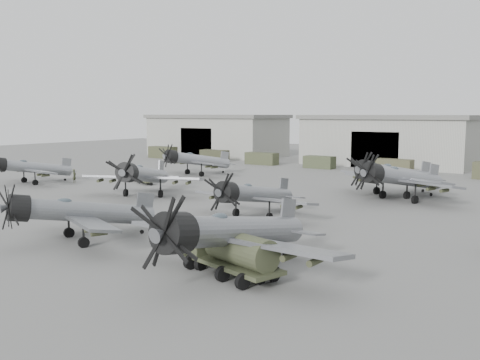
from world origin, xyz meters
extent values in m
plane|color=#595957|center=(0.00, 0.00, 0.00)|extent=(220.00, 220.00, 0.00)
cube|color=#AFAFA4|center=(-38.00, 62.00, 4.00)|extent=(28.00, 14.00, 8.00)
cube|color=slate|center=(-38.00, 62.00, 8.35)|extent=(29.00, 14.80, 0.70)
cube|color=black|center=(-38.00, 55.20, 3.00)|extent=(8.12, 0.40, 6.00)
cube|color=#AFAFA4|center=(0.00, 62.00, 4.00)|extent=(28.00, 14.00, 8.00)
cube|color=slate|center=(0.00, 62.00, 8.35)|extent=(29.00, 14.80, 0.70)
cube|color=black|center=(0.00, 55.20, 3.00)|extent=(8.12, 0.40, 6.00)
cube|color=#42442D|center=(-42.52, 50.00, 1.17)|extent=(6.12, 2.20, 2.33)
cube|color=#393A26|center=(-29.27, 50.00, 1.08)|extent=(5.46, 2.20, 2.16)
cube|color=#41462E|center=(-18.69, 50.00, 1.06)|extent=(5.87, 2.20, 2.11)
cube|color=#41482F|center=(-7.38, 50.00, 1.01)|extent=(5.04, 2.20, 2.02)
cube|color=#4B4931|center=(5.18, 50.00, 1.06)|extent=(5.36, 2.20, 2.12)
cylinder|color=gray|center=(2.22, -5.02, 2.08)|extent=(5.04, 9.82, 2.95)
cylinder|color=black|center=(0.57, -9.14, 2.78)|extent=(2.22, 2.05, 1.96)
cube|color=gray|center=(2.01, -5.54, 1.84)|extent=(11.73, 6.32, 0.53)
cube|color=gray|center=(3.87, -0.90, 2.23)|extent=(0.69, 1.50, 1.88)
ellipsoid|color=#3F4C54|center=(1.66, -6.42, 2.93)|extent=(0.95, 1.26, 0.53)
cylinder|color=black|center=(0.27, -5.05, 0.33)|extent=(0.53, 0.80, 0.75)
cylinder|color=black|center=(3.60, -6.39, 0.33)|extent=(0.53, 0.80, 0.75)
cylinder|color=black|center=(3.76, -1.16, 0.14)|extent=(0.22, 0.32, 0.30)
cylinder|color=gray|center=(15.45, -5.03, 2.42)|extent=(2.05, 11.67, 3.42)
cylinder|color=black|center=(15.27, -10.18, 3.23)|extent=(2.14, 1.81, 2.28)
cube|color=gray|center=(15.43, -5.69, 2.14)|extent=(13.77, 2.90, 0.62)
cube|color=gray|center=(15.63, 0.11, 2.59)|extent=(0.20, 1.83, 2.19)
ellipsoid|color=#3F4C54|center=(15.39, -6.79, 3.41)|extent=(0.70, 1.34, 0.61)
cylinder|color=black|center=(13.34, -5.84, 0.38)|extent=(0.34, 0.89, 0.88)
cylinder|color=black|center=(17.50, -5.98, 0.38)|extent=(0.34, 0.89, 0.88)
cylinder|color=black|center=(15.62, -0.22, 0.16)|extent=(0.14, 0.36, 0.35)
cylinder|color=#92959A|center=(-28.74, 11.66, 2.03)|extent=(3.22, 9.87, 2.88)
cylinder|color=black|center=(-29.56, 7.40, 2.72)|extent=(2.00, 1.76, 1.92)
cube|color=#92959A|center=(-28.85, 11.11, 1.80)|extent=(11.71, 4.19, 0.52)
cube|color=#92959A|center=(-27.92, 15.91, 2.18)|extent=(0.40, 1.53, 1.84)
ellipsoid|color=#3F4C54|center=(-29.02, 10.21, 2.87)|extent=(0.75, 1.19, 0.52)
cylinder|color=black|center=(-30.60, 11.26, 0.32)|extent=(0.39, 0.77, 0.74)
cylinder|color=black|center=(-27.16, 10.60, 0.32)|extent=(0.39, 0.77, 0.74)
cylinder|color=black|center=(-27.97, 15.64, 0.14)|extent=(0.16, 0.31, 0.30)
cylinder|color=gray|center=(-9.44, 12.39, 2.33)|extent=(5.96, 10.87, 3.30)
cylinder|color=black|center=(-7.44, 7.85, 3.11)|extent=(2.51, 2.34, 2.19)
cube|color=gray|center=(-9.19, 11.81, 2.06)|extent=(13.00, 7.45, 0.59)
cube|color=gray|center=(-11.45, 16.92, 2.49)|extent=(0.82, 1.66, 2.11)
ellipsoid|color=#3F4C54|center=(-8.76, 10.84, 3.28)|extent=(1.09, 1.41, 0.59)
cylinder|color=black|center=(-10.94, 10.81, 0.37)|extent=(0.61, 0.89, 0.84)
cylinder|color=black|center=(-7.27, 12.43, 0.37)|extent=(0.61, 0.89, 0.84)
cylinder|color=black|center=(-11.32, 16.63, 0.16)|extent=(0.25, 0.36, 0.34)
cylinder|color=gray|center=(7.32, 9.17, 2.03)|extent=(1.57, 9.80, 2.88)
cylinder|color=black|center=(7.23, 4.84, 2.72)|extent=(1.78, 1.49, 1.92)
cube|color=gray|center=(7.31, 8.62, 1.80)|extent=(11.56, 2.26, 0.52)
cube|color=gray|center=(7.40, 13.50, 2.18)|extent=(0.14, 1.54, 1.84)
ellipsoid|color=#3F4C54|center=(7.29, 7.70, 2.86)|extent=(0.57, 1.12, 0.52)
cylinder|color=black|center=(5.55, 8.47, 0.32)|extent=(0.27, 0.74, 0.74)
cylinder|color=black|center=(9.05, 8.40, 0.32)|extent=(0.27, 0.74, 0.74)
cylinder|color=black|center=(7.40, 13.23, 0.14)|extent=(0.12, 0.30, 0.29)
cylinder|color=#96989E|center=(-17.50, 31.21, 2.19)|extent=(4.50, 10.52, 3.11)
cylinder|color=black|center=(-18.86, 26.74, 2.93)|extent=(2.27, 2.05, 2.07)
cube|color=#96989E|center=(-17.67, 30.64, 1.94)|extent=(12.52, 5.73, 0.56)
cube|color=#96989E|center=(-16.13, 35.68, 2.35)|extent=(0.60, 1.62, 1.98)
ellipsoid|color=#3F4C54|center=(-17.96, 29.69, 3.09)|extent=(0.92, 1.31, 0.56)
cylinder|color=black|center=(-19.53, 31.00, 0.35)|extent=(0.50, 0.84, 0.80)
cylinder|color=black|center=(-15.92, 29.90, 0.35)|extent=(0.50, 0.84, 0.80)
cylinder|color=black|center=(-16.22, 35.39, 0.15)|extent=(0.21, 0.34, 0.32)
cylinder|color=gray|center=(13.03, 28.26, 2.36)|extent=(5.27, 11.23, 3.34)
cylinder|color=black|center=(11.36, 23.52, 3.15)|extent=(2.48, 2.27, 2.22)
cube|color=gray|center=(12.81, 27.65, 2.09)|extent=(13.40, 6.66, 0.60)
cube|color=gray|center=(14.69, 33.00, 2.52)|extent=(0.71, 1.72, 2.14)
ellipsoid|color=#3F4C54|center=(12.46, 26.64, 3.32)|extent=(1.03, 1.42, 0.60)
cylinder|color=black|center=(10.83, 28.13, 0.37)|extent=(0.57, 0.91, 0.86)
cylinder|color=black|center=(14.66, 26.78, 0.37)|extent=(0.57, 0.91, 0.86)
cylinder|color=black|center=(14.59, 32.70, 0.16)|extent=(0.23, 0.37, 0.34)
cylinder|color=gray|center=(14.67, 25.75, 2.36)|extent=(5.27, 11.23, 3.34)
cylinder|color=black|center=(13.00, 21.00, 3.15)|extent=(2.48, 2.27, 2.22)
cube|color=gray|center=(14.46, 25.14, 2.09)|extent=(13.40, 6.66, 0.60)
cube|color=gray|center=(16.33, 30.49, 2.52)|extent=(0.71, 1.72, 2.14)
ellipsoid|color=#3F4C54|center=(14.10, 24.13, 3.32)|extent=(1.03, 1.42, 0.60)
cylinder|color=black|center=(12.47, 25.61, 0.37)|extent=(0.57, 0.91, 0.86)
cylinder|color=black|center=(16.30, 24.27, 0.37)|extent=(0.57, 0.91, 0.86)
cylinder|color=black|center=(16.23, 30.19, 0.16)|extent=(0.23, 0.37, 0.34)
cube|color=#3D422B|center=(15.42, -5.69, 0.71)|extent=(6.94, 3.81, 0.24)
cube|color=#3D422B|center=(12.96, -5.02, 1.46)|extent=(2.02, 2.49, 1.60)
cylinder|color=#3D422B|center=(16.24, -5.91, 1.65)|extent=(4.65, 2.86, 1.79)
cube|color=black|center=(12.96, -5.02, 2.31)|extent=(1.86, 2.19, 0.14)
cylinder|color=black|center=(12.77, -6.09, 0.42)|extent=(0.49, 0.89, 0.85)
cylinder|color=black|center=(17.88, -5.23, 0.42)|extent=(0.49, 0.89, 0.85)
cube|color=#44472E|center=(-19.84, 20.70, 0.51)|extent=(1.95, 1.58, 0.75)
cube|color=black|center=(-20.36, 20.91, 0.98)|extent=(0.75, 0.96, 0.47)
cylinder|color=black|center=(-19.84, 20.70, 0.23)|extent=(1.24, 0.91, 0.52)
cylinder|color=black|center=(-18.72, 20.25, 0.42)|extent=(1.07, 0.49, 0.07)
cube|color=#44472E|center=(-16.55, 19.37, 0.42)|extent=(3.78, 2.55, 0.17)
cylinder|color=black|center=(-16.55, 19.37, 0.19)|extent=(1.45, 0.91, 0.41)
cylinder|color=#44472E|center=(-16.55, 19.37, 0.61)|extent=(1.33, 0.77, 0.30)
imported|color=#383C27|center=(-25.26, 15.13, 0.87)|extent=(0.65, 0.75, 1.74)
camera|label=1|loc=(32.47, -28.99, 8.96)|focal=40.00mm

